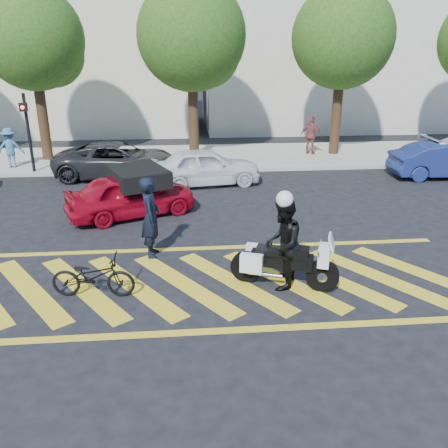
{
  "coord_description": "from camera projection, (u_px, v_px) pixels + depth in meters",
  "views": [
    {
      "loc": [
        -0.55,
        -9.35,
        4.99
      ],
      "look_at": [
        0.36,
        0.88,
        1.05
      ],
      "focal_mm": 38.0,
      "sensor_mm": 36.0,
      "label": 1
    }
  ],
  "objects": [
    {
      "name": "red_convertible",
      "position": [
        131.0,
        195.0,
        14.39
      ],
      "size": [
        4.2,
        2.96,
        1.33
      ],
      "primitive_type": "imported",
      "rotation": [
        0.0,
        0.0,
        1.97
      ],
      "color": "#9D0719",
      "rests_on": "ground"
    },
    {
      "name": "tree_left",
      "position": [
        36.0,
        42.0,
        19.42
      ],
      "size": [
        4.2,
        4.2,
        7.26
      ],
      "color": "black",
      "rests_on": "ground"
    },
    {
      "name": "tree_right",
      "position": [
        345.0,
        41.0,
        20.49
      ],
      "size": [
        4.4,
        4.4,
        7.41
      ],
      "color": "black",
      "rests_on": "ground"
    },
    {
      "name": "building_left",
      "position": [
        50.0,
        42.0,
        27.59
      ],
      "size": [
        16.0,
        8.0,
        10.0
      ],
      "primitive_type": "cube",
      "color": "beige",
      "rests_on": "ground"
    },
    {
      "name": "parked_right",
      "position": [
        444.0,
        161.0,
        18.5
      ],
      "size": [
        4.15,
        1.53,
        1.36
      ],
      "primitive_type": "imported",
      "rotation": [
        0.0,
        0.0,
        1.55
      ],
      "color": "navy",
      "rests_on": "ground"
    },
    {
      "name": "ground",
      "position": [
        211.0,
        283.0,
        10.53
      ],
      "size": [
        90.0,
        90.0,
        0.0
      ],
      "primitive_type": "plane",
      "color": "black",
      "rests_on": "ground"
    },
    {
      "name": "pedestrian_left",
      "position": [
        10.0,
        148.0,
        19.41
      ],
      "size": [
        1.11,
        0.73,
        1.62
      ],
      "primitive_type": "imported",
      "rotation": [
        0.0,
        0.0,
        3.27
      ],
      "color": "teal",
      "rests_on": "sidewalk"
    },
    {
      "name": "police_motorcycle",
      "position": [
        282.0,
        262.0,
        10.21
      ],
      "size": [
        2.26,
        1.21,
        1.04
      ],
      "rotation": [
        0.0,
        0.0,
        -0.36
      ],
      "color": "black",
      "rests_on": "ground"
    },
    {
      "name": "pedestrian_right",
      "position": [
        311.0,
        135.0,
        21.68
      ],
      "size": [
        1.07,
        0.94,
        1.73
      ],
      "primitive_type": "imported",
      "rotation": [
        0.0,
        0.0,
        2.51
      ],
      "color": "brown",
      "rests_on": "sidewalk"
    },
    {
      "name": "signal_pole",
      "position": [
        27.0,
        127.0,
        18.35
      ],
      "size": [
        0.28,
        0.43,
        3.2
      ],
      "color": "black",
      "rests_on": "ground"
    },
    {
      "name": "sidewalk",
      "position": [
        194.0,
        157.0,
        21.66
      ],
      "size": [
        60.0,
        5.0,
        0.15
      ],
      "primitive_type": "cube",
      "color": "#9E998E",
      "rests_on": "ground"
    },
    {
      "name": "crosswalk",
      "position": [
        210.0,
        283.0,
        10.52
      ],
      "size": [
        12.33,
        4.0,
        0.01
      ],
      "color": "gold",
      "rests_on": "ground"
    },
    {
      "name": "parked_mid_left",
      "position": [
        118.0,
        160.0,
        18.58
      ],
      "size": [
        4.99,
        2.49,
        1.36
      ],
      "primitive_type": "imported",
      "rotation": [
        0.0,
        0.0,
        1.52
      ],
      "color": "black",
      "rests_on": "ground"
    },
    {
      "name": "officer_bike",
      "position": [
        151.0,
        217.0,
        11.54
      ],
      "size": [
        0.5,
        0.74,
        2.02
      ],
      "primitive_type": "imported",
      "rotation": [
        0.0,
        0.0,
        1.55
      ],
      "color": "black",
      "rests_on": "ground"
    },
    {
      "name": "building_right",
      "position": [
        336.0,
        33.0,
        28.83
      ],
      "size": [
        16.0,
        8.0,
        11.0
      ],
      "primitive_type": "cube",
      "color": "beige",
      "rests_on": "ground"
    },
    {
      "name": "bicycle",
      "position": [
        93.0,
        276.0,
        9.83
      ],
      "size": [
        1.79,
        0.78,
        0.91
      ],
      "primitive_type": "imported",
      "rotation": [
        0.0,
        0.0,
        1.47
      ],
      "color": "black",
      "rests_on": "ground"
    },
    {
      "name": "tree_center",
      "position": [
        195.0,
        40.0,
        19.93
      ],
      "size": [
        4.6,
        4.6,
        7.56
      ],
      "color": "black",
      "rests_on": "ground"
    },
    {
      "name": "officer_moto",
      "position": [
        283.0,
        244.0,
        10.04
      ],
      "size": [
        1.05,
        1.18,
        2.0
      ],
      "primitive_type": "imported",
      "rotation": [
        0.0,
        0.0,
        -1.93
      ],
      "color": "black",
      "rests_on": "ground"
    },
    {
      "name": "parked_mid_right",
      "position": [
        206.0,
        167.0,
        17.56
      ],
      "size": [
        4.22,
        2.14,
        1.38
      ],
      "primitive_type": "imported",
      "rotation": [
        0.0,
        0.0,
        1.7
      ],
      "color": "silver",
      "rests_on": "ground"
    }
  ]
}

